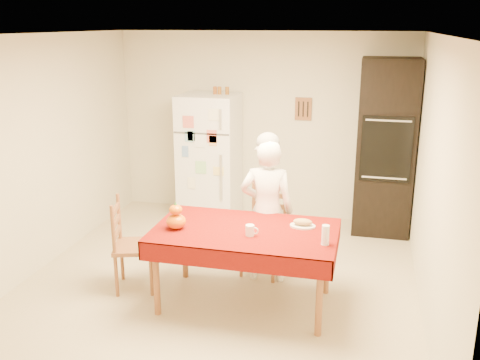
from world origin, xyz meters
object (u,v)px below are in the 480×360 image
(oven_cabinet, at_px, (385,148))
(chair_far, at_px, (265,227))
(refrigerator, at_px, (210,158))
(bread_plate, at_px, (303,226))
(dining_table, at_px, (245,236))
(chair_left, at_px, (128,241))
(pumpkin_lower, at_px, (176,221))
(coffee_mug, at_px, (250,230))
(seated_woman, at_px, (267,211))
(wine_glass, at_px, (325,235))

(oven_cabinet, xyz_separation_m, chair_far, (-1.22, -1.52, -0.59))
(refrigerator, distance_m, bread_plate, 2.53)
(dining_table, xyz_separation_m, chair_left, (-1.21, 0.03, -0.18))
(chair_left, height_order, pumpkin_lower, chair_left)
(pumpkin_lower, bearing_deg, coffee_mug, -0.67)
(chair_left, relative_size, pumpkin_lower, 5.13)
(chair_far, xyz_separation_m, seated_woman, (0.05, -0.18, 0.25))
(seated_woman, bearing_deg, chair_left, 17.99)
(chair_left, xyz_separation_m, wine_glass, (1.96, -0.21, 0.34))
(oven_cabinet, distance_m, wine_glass, 2.50)
(wine_glass, height_order, bread_plate, wine_glass)
(chair_far, bearing_deg, seated_woman, -65.24)
(chair_left, relative_size, wine_glass, 5.40)
(oven_cabinet, height_order, dining_table, oven_cabinet)
(pumpkin_lower, bearing_deg, seated_woman, 43.51)
(dining_table, distance_m, bread_plate, 0.55)
(seated_woman, height_order, pumpkin_lower, seated_woman)
(chair_far, relative_size, coffee_mug, 9.50)
(seated_woman, bearing_deg, bread_plate, 133.61)
(chair_left, xyz_separation_m, bread_plate, (1.72, 0.16, 0.26))
(chair_left, bearing_deg, oven_cabinet, -65.15)
(oven_cabinet, height_order, seated_woman, oven_cabinet)
(pumpkin_lower, xyz_separation_m, bread_plate, (1.14, 0.31, -0.06))
(oven_cabinet, distance_m, dining_table, 2.62)
(dining_table, distance_m, coffee_mug, 0.19)
(dining_table, height_order, coffee_mug, coffee_mug)
(pumpkin_lower, relative_size, bread_plate, 0.77)
(chair_left, bearing_deg, wine_glass, -113.10)
(chair_far, xyz_separation_m, wine_glass, (0.70, -0.91, 0.34))
(chair_far, xyz_separation_m, pumpkin_lower, (-0.68, -0.86, 0.32))
(wine_glass, xyz_separation_m, bread_plate, (-0.24, 0.37, -0.08))
(seated_woman, bearing_deg, wine_glass, 127.27)
(dining_table, bearing_deg, pumpkin_lower, -168.67)
(refrigerator, relative_size, oven_cabinet, 0.77)
(oven_cabinet, distance_m, coffee_mug, 2.69)
(chair_left, distance_m, pumpkin_lower, 0.68)
(refrigerator, height_order, chair_left, refrigerator)
(refrigerator, distance_m, dining_table, 2.43)
(refrigerator, bearing_deg, wine_glass, -53.59)
(oven_cabinet, bearing_deg, bread_plate, -110.28)
(pumpkin_lower, distance_m, wine_glass, 1.38)
(refrigerator, height_order, chair_far, refrigerator)
(pumpkin_lower, bearing_deg, bread_plate, 15.44)
(bread_plate, bearing_deg, seated_woman, 137.81)
(wine_glass, bearing_deg, pumpkin_lower, 177.89)
(chair_left, bearing_deg, seated_woman, -84.83)
(oven_cabinet, height_order, bread_plate, oven_cabinet)
(chair_far, relative_size, wine_glass, 5.40)
(pumpkin_lower, bearing_deg, refrigerator, 99.20)
(refrigerator, distance_m, chair_far, 1.84)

